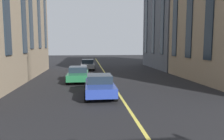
% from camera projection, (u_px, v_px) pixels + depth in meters
% --- Properties ---
extents(lane_centre_line, '(80.00, 0.16, 0.01)m').
position_uv_depth(lane_centre_line, '(119.00, 95.00, 14.07)').
color(lane_centre_line, '#D8C64C').
rests_on(lane_centre_line, ground_plane).
extents(car_grey_parked_b, '(3.90, 1.89, 1.40)m').
position_uv_depth(car_grey_parked_b, '(88.00, 65.00, 28.87)').
color(car_grey_parked_b, slate).
rests_on(car_grey_parked_b, ground_plane).
extents(car_blue_near, '(4.40, 1.95, 1.37)m').
position_uv_depth(car_blue_near, '(100.00, 85.00, 13.78)').
color(car_blue_near, navy).
rests_on(car_blue_near, ground_plane).
extents(car_green_oncoming, '(4.40, 1.95, 1.37)m').
position_uv_depth(car_green_oncoming, '(78.00, 74.00, 19.22)').
color(car_green_oncoming, '#1E6038').
rests_on(car_green_oncoming, ground_plane).
extents(building_right_far, '(11.19, 13.14, 15.43)m').
position_uv_depth(building_right_far, '(197.00, 15.00, 31.16)').
color(building_right_far, '#565B66').
rests_on(building_right_far, ground_plane).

